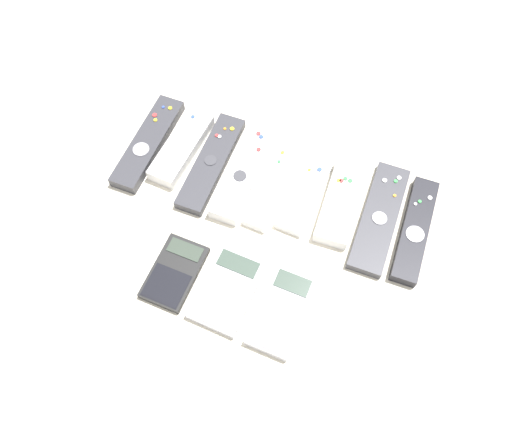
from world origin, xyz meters
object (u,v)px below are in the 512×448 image
(remote_2, at_px, (211,163))
(remote_0, at_px, (148,143))
(calculator_2, at_px, (282,311))
(remote_7, at_px, (379,217))
(remote_4, at_px, (274,184))
(calculator_0, at_px, (175,272))
(remote_3, at_px, (243,173))
(calculator_1, at_px, (228,290))
(remote_1, at_px, (182,147))
(remote_8, at_px, (415,230))
(remote_5, at_px, (304,195))
(remote_6, at_px, (341,202))

(remote_2, bearing_deg, remote_0, -179.24)
(calculator_2, bearing_deg, remote_7, 66.83)
(remote_0, relative_size, remote_4, 1.10)
(remote_7, height_order, calculator_0, remote_7)
(remote_3, distance_m, calculator_1, 0.23)
(remote_0, height_order, calculator_2, remote_0)
(remote_2, relative_size, calculator_2, 1.51)
(remote_2, relative_size, calculator_0, 1.76)
(remote_3, relative_size, remote_7, 0.94)
(remote_0, relative_size, remote_1, 1.27)
(remote_1, bearing_deg, calculator_0, -63.96)
(calculator_2, bearing_deg, remote_8, 54.52)
(remote_0, distance_m, calculator_0, 0.27)
(remote_0, xyz_separation_m, calculator_0, (0.16, -0.22, -0.00))
(remote_2, height_order, calculator_1, remote_2)
(remote_1, xyz_separation_m, remote_2, (0.06, -0.01, -0.00))
(remote_0, height_order, calculator_1, remote_0)
(remote_4, distance_m, remote_5, 0.06)
(remote_7, bearing_deg, calculator_1, -132.34)
(remote_1, bearing_deg, calculator_1, -46.40)
(remote_3, distance_m, remote_6, 0.19)
(remote_2, bearing_deg, remote_6, 0.76)
(calculator_1, bearing_deg, calculator_2, 1.49)
(remote_4, relative_size, calculator_2, 1.36)
(remote_2, height_order, remote_4, remote_2)
(remote_1, bearing_deg, remote_4, 1.07)
(remote_5, bearing_deg, remote_3, -177.05)
(remote_2, bearing_deg, remote_3, -0.76)
(remote_3, bearing_deg, remote_1, 175.60)
(remote_1, xyz_separation_m, calculator_2, (0.29, -0.23, -0.00))
(remote_1, relative_size, remote_3, 0.82)
(remote_6, xyz_separation_m, calculator_1, (-0.12, -0.22, -0.00))
(remote_0, xyz_separation_m, calculator_2, (0.35, -0.21, -0.00))
(remote_4, height_order, remote_8, remote_8)
(remote_3, bearing_deg, remote_6, 1.42)
(remote_3, xyz_separation_m, remote_7, (0.26, 0.00, -0.00))
(remote_0, height_order, remote_6, remote_6)
(remote_3, relative_size, calculator_0, 1.68)
(calculator_1, xyz_separation_m, calculator_2, (0.09, -0.00, 0.00))
(remote_0, height_order, remote_2, remote_0)
(remote_2, height_order, remote_5, remote_2)
(remote_5, bearing_deg, calculator_1, -101.61)
(remote_5, height_order, remote_8, remote_8)
(remote_5, height_order, remote_6, remote_6)
(remote_8, bearing_deg, remote_5, 178.88)
(calculator_0, bearing_deg, remote_3, 82.42)
(remote_5, relative_size, calculator_2, 1.13)
(remote_5, distance_m, calculator_2, 0.22)
(remote_0, distance_m, remote_6, 0.38)
(remote_2, height_order, remote_3, remote_3)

